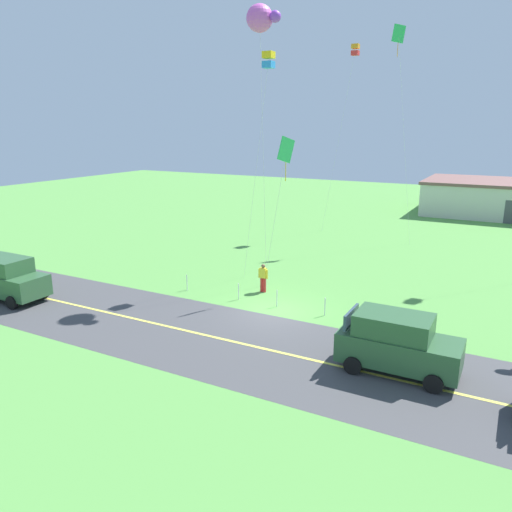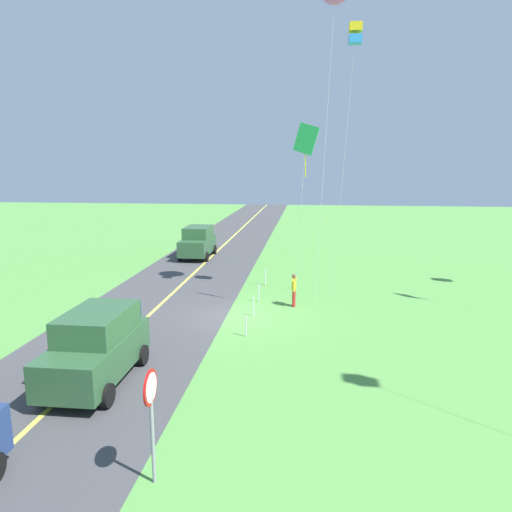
{
  "view_description": "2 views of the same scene",
  "coord_description": "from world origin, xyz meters",
  "px_view_note": "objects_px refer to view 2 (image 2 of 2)",
  "views": [
    {
      "loc": [
        10.14,
        -20.79,
        8.94
      ],
      "look_at": [
        -1.47,
        0.83,
        2.49
      ],
      "focal_mm": 34.86,
      "sensor_mm": 36.0,
      "label": 1
    },
    {
      "loc": [
        19.79,
        3.05,
        6.66
      ],
      "look_at": [
        -1.37,
        0.68,
        2.52
      ],
      "focal_mm": 32.92,
      "sensor_mm": 36.0,
      "label": 2
    }
  ],
  "objects_px": {
    "person_adult_near": "(294,289)",
    "car_suv_foreground": "(97,346)",
    "kite_green_far": "(355,34)",
    "car_parked_west_far": "(198,242)",
    "kite_red_low": "(306,142)",
    "stop_sign": "(151,404)"
  },
  "relations": [
    {
      "from": "kite_green_far",
      "to": "car_suv_foreground",
      "type": "bearing_deg",
      "value": -40.85
    },
    {
      "from": "person_adult_near",
      "to": "kite_green_far",
      "type": "xyz_separation_m",
      "value": [
        -1.02,
        2.51,
        11.5
      ]
    },
    {
      "from": "car_suv_foreground",
      "to": "kite_green_far",
      "type": "height_order",
      "value": "kite_green_far"
    },
    {
      "from": "person_adult_near",
      "to": "stop_sign",
      "type": "bearing_deg",
      "value": -120.3
    },
    {
      "from": "car_suv_foreground",
      "to": "stop_sign",
      "type": "xyz_separation_m",
      "value": [
        4.44,
        3.28,
        0.65
      ]
    },
    {
      "from": "car_suv_foreground",
      "to": "car_parked_west_far",
      "type": "relative_size",
      "value": 1.0
    },
    {
      "from": "car_suv_foreground",
      "to": "stop_sign",
      "type": "bearing_deg",
      "value": 36.48
    },
    {
      "from": "person_adult_near",
      "to": "kite_red_low",
      "type": "height_order",
      "value": "kite_red_low"
    },
    {
      "from": "stop_sign",
      "to": "kite_red_low",
      "type": "height_order",
      "value": "kite_red_low"
    },
    {
      "from": "car_suv_foreground",
      "to": "stop_sign",
      "type": "relative_size",
      "value": 1.72
    },
    {
      "from": "car_parked_west_far",
      "to": "person_adult_near",
      "type": "bearing_deg",
      "value": 32.88
    },
    {
      "from": "kite_red_low",
      "to": "kite_green_far",
      "type": "relative_size",
      "value": 0.66
    },
    {
      "from": "car_parked_west_far",
      "to": "stop_sign",
      "type": "distance_m",
      "value": 24.96
    },
    {
      "from": "kite_green_far",
      "to": "car_parked_west_far",
      "type": "bearing_deg",
      "value": -136.41
    },
    {
      "from": "stop_sign",
      "to": "kite_green_far",
      "type": "distance_m",
      "value": 18.31
    },
    {
      "from": "car_parked_west_far",
      "to": "car_suv_foreground",
      "type": "bearing_deg",
      "value": 4.44
    },
    {
      "from": "car_parked_west_far",
      "to": "kite_green_far",
      "type": "xyz_separation_m",
      "value": [
        10.39,
        9.89,
        11.21
      ]
    },
    {
      "from": "car_parked_west_far",
      "to": "stop_sign",
      "type": "relative_size",
      "value": 1.72
    },
    {
      "from": "car_parked_west_far",
      "to": "kite_red_low",
      "type": "height_order",
      "value": "kite_red_low"
    },
    {
      "from": "person_adult_near",
      "to": "car_suv_foreground",
      "type": "bearing_deg",
      "value": -143.35
    },
    {
      "from": "person_adult_near",
      "to": "kite_red_low",
      "type": "distance_m",
      "value": 6.84
    },
    {
      "from": "kite_red_low",
      "to": "car_parked_west_far",
      "type": "bearing_deg",
      "value": -147.94
    }
  ]
}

